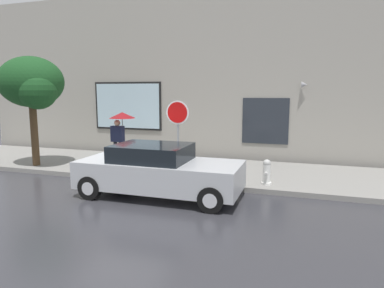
{
  "coord_description": "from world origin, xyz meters",
  "views": [
    {
      "loc": [
        4.89,
        -8.53,
        2.86
      ],
      "look_at": [
        1.54,
        1.8,
        1.2
      ],
      "focal_mm": 32.37,
      "sensor_mm": 36.0,
      "label": 1
    }
  ],
  "objects_px": {
    "street_tree": "(32,84)",
    "fire_hydrant": "(267,172)",
    "pedestrian_with_umbrella": "(121,123)",
    "parked_car": "(158,171)",
    "stop_sign": "(178,123)"
  },
  "relations": [
    {
      "from": "street_tree",
      "to": "fire_hydrant",
      "type": "bearing_deg",
      "value": 0.03
    },
    {
      "from": "pedestrian_with_umbrella",
      "to": "parked_car",
      "type": "bearing_deg",
      "value": -46.33
    },
    {
      "from": "pedestrian_with_umbrella",
      "to": "street_tree",
      "type": "relative_size",
      "value": 0.49
    },
    {
      "from": "pedestrian_with_umbrella",
      "to": "stop_sign",
      "type": "bearing_deg",
      "value": -21.67
    },
    {
      "from": "parked_car",
      "to": "stop_sign",
      "type": "distance_m",
      "value": 2.17
    },
    {
      "from": "parked_car",
      "to": "street_tree",
      "type": "distance_m",
      "value": 6.24
    },
    {
      "from": "pedestrian_with_umbrella",
      "to": "street_tree",
      "type": "distance_m",
      "value": 3.36
    },
    {
      "from": "fire_hydrant",
      "to": "stop_sign",
      "type": "height_order",
      "value": "stop_sign"
    },
    {
      "from": "parked_car",
      "to": "pedestrian_with_umbrella",
      "type": "height_order",
      "value": "pedestrian_with_umbrella"
    },
    {
      "from": "parked_car",
      "to": "pedestrian_with_umbrella",
      "type": "relative_size",
      "value": 2.28
    },
    {
      "from": "fire_hydrant",
      "to": "street_tree",
      "type": "xyz_separation_m",
      "value": [
        -8.27,
        -0.0,
        2.59
      ]
    },
    {
      "from": "fire_hydrant",
      "to": "pedestrian_with_umbrella",
      "type": "xyz_separation_m",
      "value": [
        -5.51,
        1.27,
        1.17
      ]
    },
    {
      "from": "parked_car",
      "to": "street_tree",
      "type": "xyz_separation_m",
      "value": [
        -5.53,
        1.62,
        2.39
      ]
    },
    {
      "from": "pedestrian_with_umbrella",
      "to": "stop_sign",
      "type": "relative_size",
      "value": 0.8
    },
    {
      "from": "fire_hydrant",
      "to": "street_tree",
      "type": "relative_size",
      "value": 0.19
    }
  ]
}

